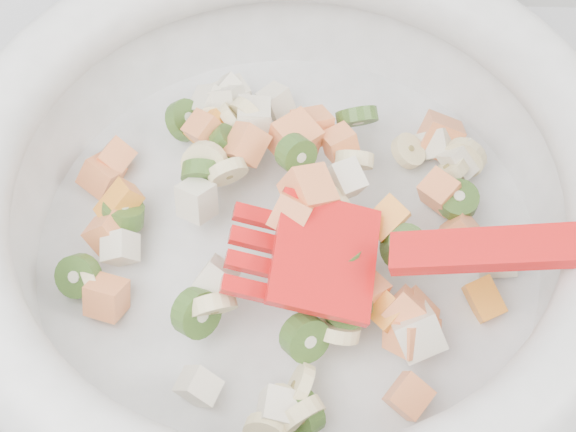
{
  "coord_description": "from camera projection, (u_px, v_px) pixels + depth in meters",
  "views": [
    {
      "loc": [
        0.02,
        1.22,
        1.37
      ],
      "look_at": [
        0.01,
        1.5,
        0.95
      ],
      "focal_mm": 55.0,
      "sensor_mm": 36.0,
      "label": 1
    }
  ],
  "objects": [
    {
      "name": "mixing_bowl",
      "position": [
        289.0,
        205.0,
        0.5
      ],
      "size": [
        0.46,
        0.38,
        0.14
      ],
      "color": "#B9B9B7",
      "rests_on": "counter"
    }
  ]
}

